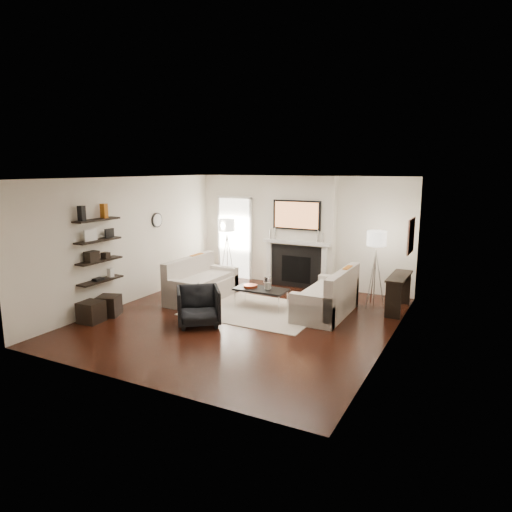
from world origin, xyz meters
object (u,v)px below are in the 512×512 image
at_px(loveseat_right_base, 326,304).
at_px(lamp_left_shade, 227,225).
at_px(armchair, 198,304).
at_px(lamp_right_shade, 377,238).
at_px(coffee_table, 261,289).
at_px(ottoman_near, 109,306).
at_px(loveseat_left_base, 202,290).

height_order(loveseat_right_base, lamp_left_shade, lamp_left_shade).
height_order(armchair, lamp_left_shade, lamp_left_shade).
bearing_deg(lamp_right_shade, coffee_table, -149.01).
relative_size(loveseat_right_base, coffee_table, 1.64).
bearing_deg(lamp_left_shade, ottoman_near, -99.92).
bearing_deg(coffee_table, armchair, -111.56).
bearing_deg(loveseat_right_base, ottoman_near, -151.68).
xyz_separation_m(loveseat_right_base, ottoman_near, (-3.80, -2.05, -0.01)).
xyz_separation_m(loveseat_right_base, lamp_left_shade, (-3.18, 1.50, 1.24)).
relative_size(lamp_left_shade, lamp_right_shade, 1.00).
xyz_separation_m(coffee_table, ottoman_near, (-2.47, -1.82, -0.20)).
bearing_deg(lamp_left_shade, armchair, -68.21).
height_order(loveseat_left_base, loveseat_right_base, same).
relative_size(lamp_right_shade, ottoman_near, 1.00).
distance_m(loveseat_right_base, coffee_table, 1.36).
height_order(loveseat_right_base, lamp_right_shade, lamp_right_shade).
bearing_deg(armchair, ottoman_near, 152.51).
height_order(coffee_table, lamp_right_shade, lamp_right_shade).
bearing_deg(loveseat_left_base, ottoman_near, -119.19).
bearing_deg(loveseat_left_base, loveseat_right_base, 5.01).
distance_m(lamp_right_shade, ottoman_near, 5.59).
xyz_separation_m(coffee_table, lamp_right_shade, (2.05, 1.23, 1.05)).
xyz_separation_m(armchair, lamp_left_shade, (-1.27, 3.18, 1.06)).
bearing_deg(lamp_right_shade, loveseat_right_base, -125.81).
xyz_separation_m(armchair, ottoman_near, (-1.89, -0.36, -0.19)).
height_order(loveseat_left_base, lamp_right_shade, lamp_right_shade).
bearing_deg(loveseat_right_base, loveseat_left_base, -174.99).
height_order(coffee_table, lamp_left_shade, lamp_left_shade).
height_order(loveseat_left_base, armchair, armchair).
distance_m(loveseat_right_base, lamp_left_shade, 3.72).
relative_size(loveseat_left_base, loveseat_right_base, 1.00).
xyz_separation_m(loveseat_left_base, coffee_table, (1.46, 0.02, 0.19)).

